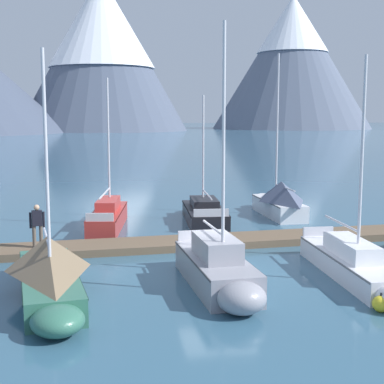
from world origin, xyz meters
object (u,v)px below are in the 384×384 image
at_px(sailboat_far_berth, 204,212).
at_px(person_on_dock, 37,223).
at_px(sailboat_mid_dock_port, 109,215).
at_px(mooring_buoy_channel_marker, 381,304).
at_px(sailboat_outer_slip, 354,264).
at_px(sailboat_end_of_dock, 278,199).
at_px(sailboat_mid_dock_starboard, 219,269).
at_px(sailboat_second_berth, 49,270).

bearing_deg(sailboat_far_berth, person_on_dock, -141.96).
bearing_deg(sailboat_mid_dock_port, mooring_buoy_channel_marker, -60.46).
height_order(sailboat_outer_slip, sailboat_end_of_dock, sailboat_end_of_dock).
bearing_deg(sailboat_mid_dock_starboard, mooring_buoy_channel_marker, -33.50).
relative_size(sailboat_far_berth, person_on_dock, 3.80).
distance_m(sailboat_second_berth, sailboat_far_berth, 13.05).
bearing_deg(sailboat_mid_dock_port, sailboat_outer_slip, -51.60).
bearing_deg(sailboat_mid_dock_starboard, person_on_dock, 139.34).
bearing_deg(sailboat_outer_slip, sailboat_far_berth, 106.44).
height_order(sailboat_second_berth, sailboat_mid_dock_port, sailboat_second_berth).
xyz_separation_m(sailboat_second_berth, sailboat_end_of_dock, (10.86, 12.23, 0.07)).
distance_m(sailboat_mid_dock_starboard, person_on_dock, 8.13).
bearing_deg(sailboat_end_of_dock, mooring_buoy_channel_marker, -96.27).
bearing_deg(mooring_buoy_channel_marker, sailboat_far_berth, 100.71).
distance_m(person_on_dock, mooring_buoy_channel_marker, 12.99).
xyz_separation_m(sailboat_second_berth, sailboat_mid_dock_starboard, (5.17, 0.04, -0.19)).
height_order(sailboat_mid_dock_starboard, sailboat_far_berth, sailboat_mid_dock_starboard).
relative_size(sailboat_mid_dock_port, person_on_dock, 4.26).
relative_size(sailboat_outer_slip, person_on_dock, 4.32).
distance_m(sailboat_far_berth, sailboat_outer_slip, 11.35).
bearing_deg(mooring_buoy_channel_marker, sailboat_mid_dock_port, 119.54).
bearing_deg(person_on_dock, mooring_buoy_channel_marker, -37.98).
height_order(sailboat_far_berth, person_on_dock, sailboat_far_berth).
bearing_deg(sailboat_mid_dock_port, sailboat_end_of_dock, 10.80).
xyz_separation_m(sailboat_end_of_dock, person_on_dock, (-11.84, -6.91, 0.35)).
xyz_separation_m(sailboat_outer_slip, person_on_dock, (-10.79, 4.96, 0.74)).
distance_m(sailboat_outer_slip, person_on_dock, 11.90).
height_order(sailboat_second_berth, sailboat_end_of_dock, sailboat_end_of_dock).
xyz_separation_m(person_on_dock, mooring_buoy_channel_marker, (10.21, -7.97, -1.02)).
height_order(sailboat_mid_dock_port, sailboat_far_berth, sailboat_mid_dock_port).
distance_m(sailboat_end_of_dock, person_on_dock, 13.71).
bearing_deg(sailboat_end_of_dock, person_on_dock, -149.75).
relative_size(sailboat_mid_dock_starboard, sailboat_far_berth, 1.27).
bearing_deg(sailboat_mid_dock_starboard, sailboat_end_of_dock, 64.98).
relative_size(sailboat_mid_dock_starboard, sailboat_outer_slip, 1.11).
bearing_deg(sailboat_outer_slip, sailboat_mid_dock_port, 128.40).
relative_size(sailboat_second_berth, sailboat_mid_dock_port, 1.01).
xyz_separation_m(sailboat_second_berth, sailboat_outer_slip, (9.81, 0.36, -0.32)).
relative_size(sailboat_outer_slip, mooring_buoy_channel_marker, 13.23).
relative_size(sailboat_second_berth, person_on_dock, 4.29).
relative_size(sailboat_second_berth, sailboat_mid_dock_starboard, 0.89).
bearing_deg(person_on_dock, sailboat_end_of_dock, 30.25).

